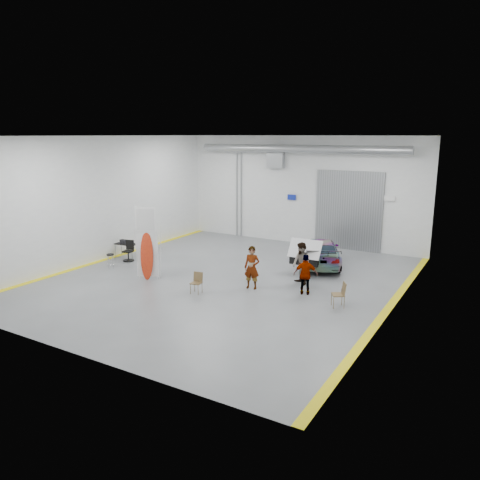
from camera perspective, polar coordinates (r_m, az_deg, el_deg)
The scene contains 13 objects.
ground at distance 20.04m, azimuth -1.89°, elevation -4.84°, with size 16.00×16.00×0.00m, color slate.
room_shell at distance 20.99m, azimuth 1.84°, elevation 7.34°, with size 14.02×16.18×6.01m.
sedan_car at distance 22.44m, azimuth 9.79°, elevation -1.43°, with size 1.76×4.33×1.25m, color silver.
person_a at distance 18.67m, azimuth 1.46°, elevation -3.38°, with size 0.63×0.42×1.74m, color #865F49.
person_b at distance 19.33m, azimuth 7.49°, elevation -2.88°, with size 0.86×0.66×1.77m, color slate.
person_c at distance 18.19m, azimuth 8.02°, elevation -4.18°, with size 0.92×0.38×1.60m, color #A36136.
surfboard_display at distance 20.18m, azimuth -11.57°, elevation -1.02°, with size 0.87×0.53×3.31m.
folding_chair_near at distance 18.36m, azimuth -5.33°, elevation -5.72°, with size 0.44×0.46×0.82m.
folding_chair_far at distance 17.23m, azimuth 11.85°, elevation -7.10°, with size 0.58×0.71×0.92m.
shop_stool at distance 22.38m, azimuth -15.51°, elevation -2.52°, with size 0.35×0.35×0.69m.
work_table at distance 24.17m, azimuth -13.78°, elevation -0.41°, with size 1.17×0.66×0.92m.
office_chair at distance 23.47m, azimuth -13.37°, elevation -1.45°, with size 0.53×0.55×1.00m.
trunk_lid at distance 20.56m, azimuth 7.96°, elevation -0.82°, with size 1.46×0.89×0.04m, color silver.
Camera 1 is at (10.22, -16.14, 6.06)m, focal length 35.00 mm.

